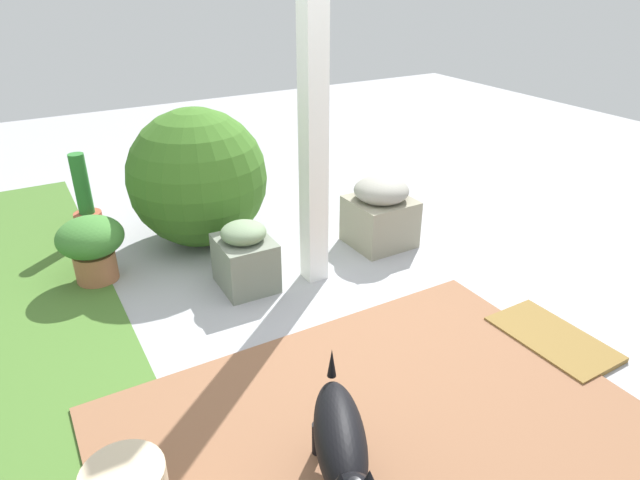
# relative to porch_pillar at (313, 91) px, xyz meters

# --- Properties ---
(ground_plane) EXTENTS (12.00, 12.00, 0.00)m
(ground_plane) POSITION_rel_porch_pillar_xyz_m (-0.41, 0.21, -1.24)
(ground_plane) COLOR #A4A4A9
(brick_path) EXTENTS (1.80, 2.40, 0.02)m
(brick_path) POSITION_rel_porch_pillar_xyz_m (-1.43, 0.43, -1.23)
(brick_path) COLOR brown
(brick_path) RESTS_ON ground
(porch_pillar) EXTENTS (0.14, 0.14, 2.48)m
(porch_pillar) POSITION_rel_porch_pillar_xyz_m (0.00, 0.00, 0.00)
(porch_pillar) COLOR white
(porch_pillar) RESTS_ON ground
(stone_planter_nearest) EXTENTS (0.44, 0.44, 0.52)m
(stone_planter_nearest) POSITION_rel_porch_pillar_xyz_m (0.19, -0.67, -0.99)
(stone_planter_nearest) COLOR gray
(stone_planter_nearest) RESTS_ON ground
(stone_planter_mid) EXTENTS (0.40, 0.34, 0.45)m
(stone_planter_mid) POSITION_rel_porch_pillar_xyz_m (0.12, 0.44, -1.03)
(stone_planter_mid) COLOR gray
(stone_planter_mid) RESTS_ON ground
(round_shrub) EXTENTS (1.01, 1.01, 1.01)m
(round_shrub) POSITION_rel_porch_pillar_xyz_m (0.90, 0.46, -0.73)
(round_shrub) COLOR #376720
(round_shrub) RESTS_ON ground
(terracotta_pot_broad) EXTENTS (0.43, 0.43, 0.44)m
(terracotta_pot_broad) POSITION_rel_porch_pillar_xyz_m (0.69, 1.28, -0.98)
(terracotta_pot_broad) COLOR #AC6945
(terracotta_pot_broad) RESTS_ON ground
(terracotta_pot_tall) EXTENTS (0.21, 0.21, 0.66)m
(terracotta_pot_tall) POSITION_rel_porch_pillar_xyz_m (1.40, 1.20, -1.00)
(terracotta_pot_tall) COLOR #AB4F36
(terracotta_pot_tall) RESTS_ON ground
(dog) EXTENTS (0.71, 0.44, 0.50)m
(dog) POSITION_rel_porch_pillar_xyz_m (-1.59, 0.77, -0.95)
(dog) COLOR black
(dog) RESTS_ON ground
(doormat) EXTENTS (0.68, 0.40, 0.03)m
(doormat) POSITION_rel_porch_pillar_xyz_m (-1.30, -0.81, -1.23)
(doormat) COLOR olive
(doormat) RESTS_ON ground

